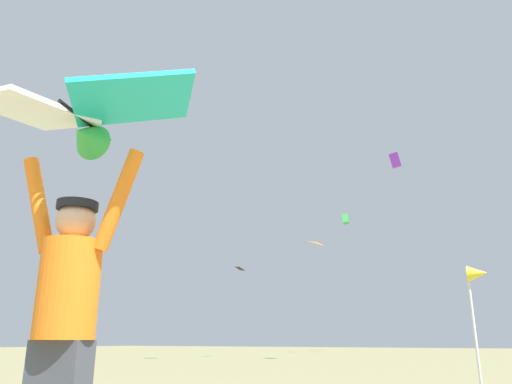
{
  "coord_description": "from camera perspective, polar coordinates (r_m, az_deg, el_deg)",
  "views": [
    {
      "loc": [
        2.22,
        -1.91,
        0.82
      ],
      "look_at": [
        -0.18,
        2.05,
        2.21
      ],
      "focal_mm": 34.57,
      "sensor_mm": 36.0,
      "label": 1
    }
  ],
  "objects": [
    {
      "name": "distant_kite_purple_high_right",
      "position": [
        39.53,
        15.81,
        3.56
      ],
      "size": [
        0.93,
        1.0,
        1.31
      ],
      "color": "purple"
    },
    {
      "name": "distant_kite_green_low_right",
      "position": [
        36.13,
        10.29,
        -3.11
      ],
      "size": [
        0.64,
        0.63,
        0.78
      ],
      "color": "green"
    },
    {
      "name": "distant_kite_black_mid_left",
      "position": [
        26.29,
        -1.85,
        -8.81
      ],
      "size": [
        0.62,
        0.59,
        0.27
      ],
      "color": "black"
    },
    {
      "name": "kite_flyer_person",
      "position": [
        3.05,
        -21.19,
        -13.44
      ],
      "size": [
        0.79,
        0.43,
        1.92
      ],
      "color": "#424751",
      "rests_on": "ground"
    },
    {
      "name": "marker_flag",
      "position": [
        8.29,
        24.2,
        -9.51
      ],
      "size": [
        0.3,
        0.24,
        1.92
      ],
      "color": "silver",
      "rests_on": "ground"
    },
    {
      "name": "distant_kite_orange_overhead_distant",
      "position": [
        23.18,
        7.01,
        -5.87
      ],
      "size": [
        0.8,
        0.83,
        0.34
      ],
      "color": "orange"
    },
    {
      "name": "held_stunt_kite",
      "position": [
        3.28,
        -19.5,
        8.37
      ],
      "size": [
        1.49,
        1.01,
        0.38
      ],
      "color": "black"
    }
  ]
}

